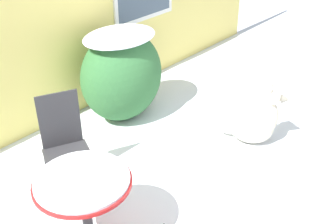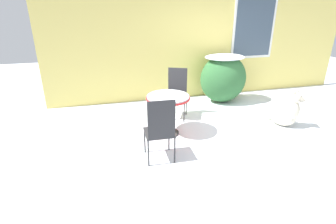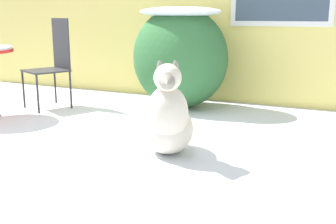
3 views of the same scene
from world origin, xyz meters
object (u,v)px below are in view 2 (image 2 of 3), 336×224
patio_chair_near_table (177,92)px  patio_chair_far_side (160,129)px  dog (286,113)px  patio_table (168,103)px

patio_chair_near_table → patio_chair_far_side: 1.83m
dog → patio_chair_near_table: bearing=128.4°
patio_table → patio_chair_far_side: patio_chair_far_side is taller
patio_chair_far_side → patio_chair_near_table: bearing=-112.1°
patio_chair_near_table → patio_chair_far_side: (-0.76, -1.67, 0.00)m
patio_chair_near_table → dog: 2.28m
patio_chair_near_table → dog: size_ratio=1.37×
patio_chair_near_table → dog: patio_chair_near_table is taller
patio_table → dog: bearing=-6.5°
patio_table → patio_chair_far_side: 0.96m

